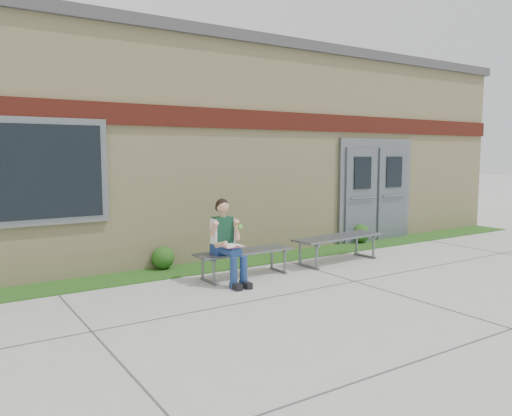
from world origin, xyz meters
TOP-DOWN VIEW (x-y plane):
  - ground at (0.00, 0.00)m, footprint 80.00×80.00m
  - grass_strip at (0.00, 2.60)m, footprint 16.00×0.80m
  - school_building at (-0.00, 5.99)m, footprint 16.20×6.22m
  - bench_left at (-0.27, 1.69)m, footprint 1.65×0.46m
  - bench_right at (1.73, 1.69)m, footprint 1.89×0.66m
  - girl at (-0.70, 1.49)m, footprint 0.46×0.77m
  - shrub_mid at (-1.18, 2.85)m, footprint 0.38×0.38m
  - shrub_east at (3.45, 2.85)m, footprint 0.40×0.40m

SIDE VIEW (x-z plane):
  - ground at x=0.00m, z-range 0.00..0.00m
  - grass_strip at x=0.00m, z-range 0.00..0.02m
  - shrub_mid at x=-1.18m, z-range 0.02..0.40m
  - shrub_east at x=3.45m, z-range 0.02..0.42m
  - bench_left at x=-0.27m, z-range 0.12..0.54m
  - bench_right at x=1.73m, z-range 0.13..0.61m
  - girl at x=-0.70m, z-range 0.03..1.31m
  - school_building at x=0.00m, z-range 0.00..4.20m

